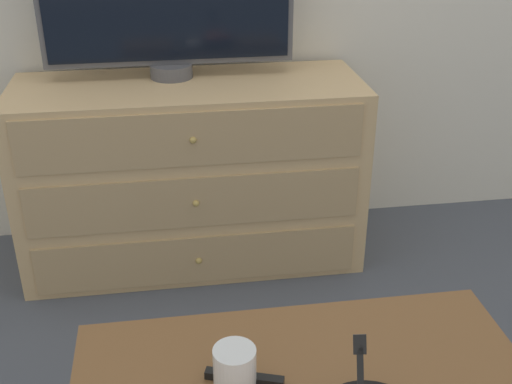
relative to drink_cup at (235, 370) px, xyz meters
The scene contains 4 objects.
ground_plane 1.64m from the drink_cup, 88.48° to the left, with size 12.00×12.00×0.00m, color #474C56.
dresser 1.29m from the drink_cup, 90.81° to the left, with size 1.29×0.50×0.73m.
drink_cup is the anchor object (origin of this frame).
remote_control 0.04m from the drink_cup, 18.08° to the left, with size 0.16×0.07×0.02m.
Camera 1 is at (-0.15, -2.54, 1.43)m, focal length 45.00 mm.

